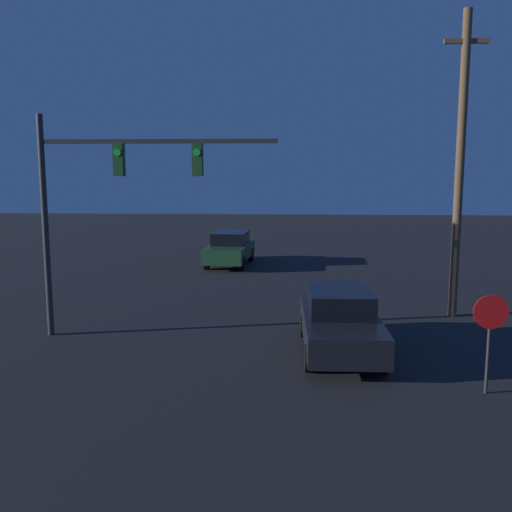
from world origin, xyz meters
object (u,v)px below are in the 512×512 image
car_far (230,248)px  utility_pole (460,164)px  car_near (340,321)px  traffic_signal_mast (105,188)px  stop_sign (490,325)px

car_far → utility_pole: utility_pole is taller
car_near → traffic_signal_mast: 7.51m
car_far → traffic_signal_mast: traffic_signal_mast is taller
car_near → traffic_signal_mast: size_ratio=0.70×
car_near → car_far: size_ratio=0.98×
car_far → stop_sign: bearing=118.2°
car_far → stop_sign: 18.07m
car_near → utility_pole: (4.06, 4.04, 4.15)m
stop_sign → utility_pole: utility_pole is taller
car_far → traffic_signal_mast: 13.36m
traffic_signal_mast → car_far: bearing=80.3°
traffic_signal_mast → utility_pole: size_ratio=0.69×
car_far → traffic_signal_mast: (-2.19, -12.72, 3.46)m
stop_sign → utility_pole: bearing=80.5°
utility_pole → car_far: bearing=130.8°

